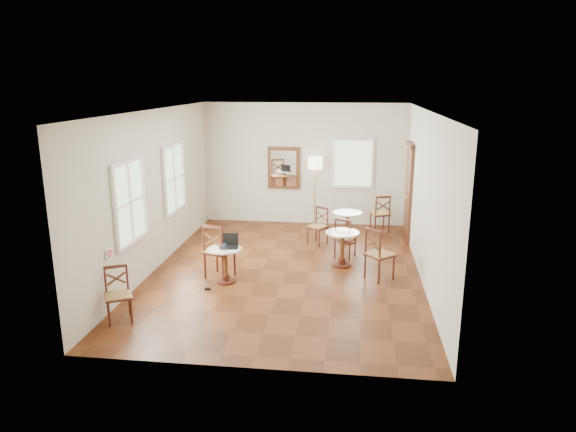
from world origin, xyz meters
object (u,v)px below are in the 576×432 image
at_px(chair_near_b, 118,295).
at_px(mouse, 229,248).
at_px(water_glass, 224,248).
at_px(cafe_table_back, 347,224).
at_px(chair_mid_a, 345,238).
at_px(chair_mid_b, 379,254).
at_px(cafe_table_near, 225,261).
at_px(floor_lamp, 315,168).
at_px(navy_mug, 224,246).
at_px(chair_back_b, 318,226).
at_px(cafe_table_mid, 342,245).
at_px(power_adapter, 208,289).
at_px(laptop, 229,244).
at_px(chair_near_a, 219,251).
at_px(chair_back_a, 380,213).

bearing_deg(chair_near_b, mouse, 23.20).
bearing_deg(water_glass, cafe_table_back, 52.94).
height_order(chair_mid_a, chair_mid_b, chair_mid_b).
relative_size(cafe_table_near, floor_lamp, 0.36).
height_order(chair_near_b, navy_mug, chair_near_b).
height_order(cafe_table_back, chair_back_b, chair_back_b).
height_order(cafe_table_mid, power_adapter, cafe_table_mid).
relative_size(chair_mid_b, laptop, 2.73).
bearing_deg(cafe_table_mid, water_glass, -148.70).
height_order(cafe_table_mid, chair_mid_a, chair_mid_a).
bearing_deg(navy_mug, laptop, 59.30).
relative_size(chair_near_b, mouse, 8.09).
height_order(chair_near_b, chair_mid_b, chair_mid_b).
bearing_deg(chair_near_b, chair_mid_b, 0.18).
xyz_separation_m(cafe_table_mid, mouse, (-1.96, -1.14, 0.23)).
height_order(navy_mug, water_glass, water_glass).
bearing_deg(chair_mid_b, chair_near_a, 54.19).
bearing_deg(chair_mid_a, power_adapter, 61.45).
xyz_separation_m(cafe_table_near, chair_back_b, (1.49, 2.47, 0.01)).
relative_size(cafe_table_back, floor_lamp, 0.40).
bearing_deg(power_adapter, laptop, 58.96).
distance_m(laptop, navy_mug, 0.12).
bearing_deg(cafe_table_back, mouse, -127.11).
xyz_separation_m(chair_back_b, floor_lamp, (-0.18, 1.39, 1.07)).
xyz_separation_m(laptop, power_adapter, (-0.29, -0.48, -0.67)).
height_order(chair_near_b, chair_back_a, chair_back_a).
xyz_separation_m(chair_mid_a, mouse, (-2.00, -1.65, 0.24)).
distance_m(chair_back_b, mouse, 2.87).
relative_size(chair_back_b, water_glass, 7.67).
distance_m(floor_lamp, mouse, 4.15).
bearing_deg(cafe_table_near, chair_near_a, 128.85).
bearing_deg(navy_mug, power_adapter, -121.13).
bearing_deg(cafe_table_near, power_adapter, -121.04).
bearing_deg(water_glass, navy_mug, 102.15).
height_order(chair_mid_b, navy_mug, chair_mid_b).
distance_m(cafe_table_near, chair_mid_a, 2.65).
relative_size(chair_back_a, mouse, 8.77).
bearing_deg(chair_near_a, cafe_table_near, 147.96).
relative_size(cafe_table_mid, navy_mug, 5.74).
distance_m(floor_lamp, power_adapter, 4.74).
height_order(chair_mid_b, laptop, chair_mid_b).
bearing_deg(cafe_table_mid, mouse, -149.85).
relative_size(chair_mid_b, mouse, 9.34).
distance_m(floor_lamp, laptop, 4.04).
height_order(cafe_table_near, chair_mid_b, chair_mid_b).
bearing_deg(chair_back_b, chair_back_a, 71.02).
bearing_deg(cafe_table_mid, navy_mug, -151.30).
height_order(chair_near_b, chair_mid_a, chair_mid_a).
bearing_deg(power_adapter, cafe_table_back, 52.36).
relative_size(chair_near_b, navy_mug, 6.95).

